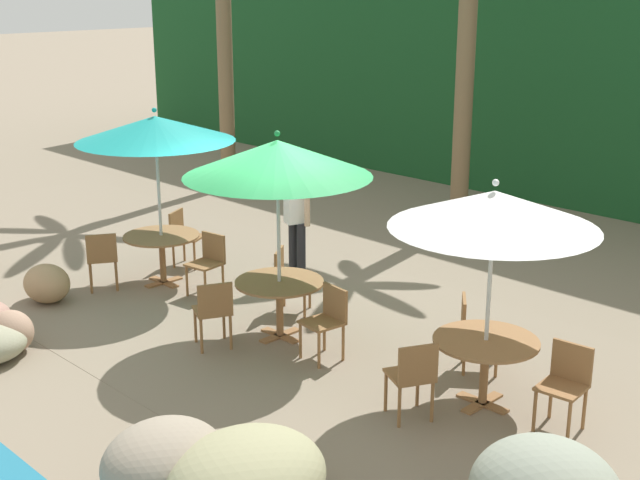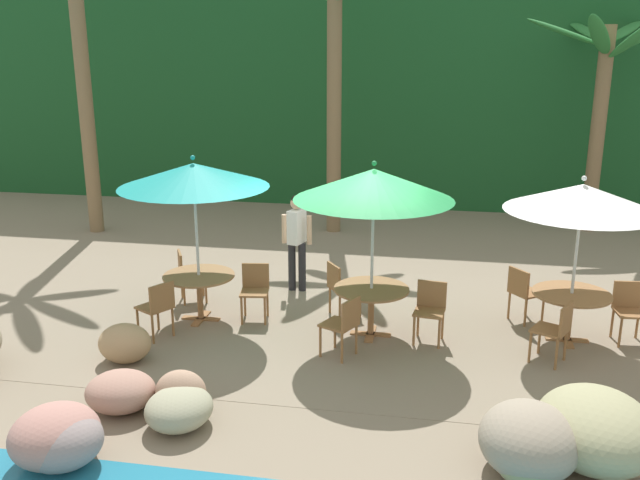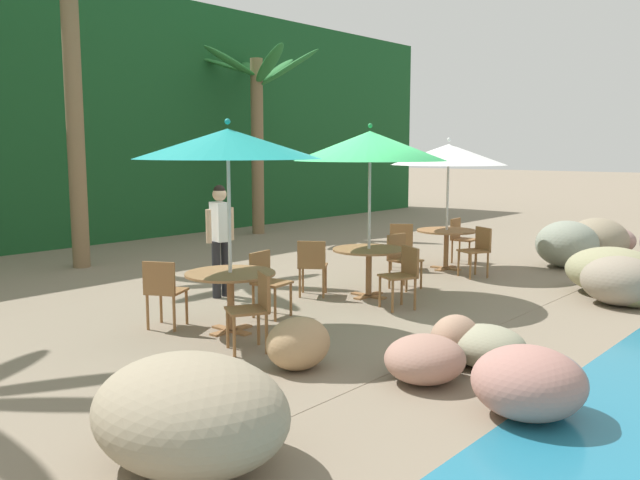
% 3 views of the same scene
% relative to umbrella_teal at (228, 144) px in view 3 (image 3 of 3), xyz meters
% --- Properties ---
extents(ground_plane, '(120.00, 120.00, 0.00)m').
position_rel_umbrella_teal_xyz_m(ground_plane, '(2.22, 0.23, -2.29)').
color(ground_plane, gray).
extents(terrace_deck, '(18.00, 5.20, 0.01)m').
position_rel_umbrella_teal_xyz_m(terrace_deck, '(2.22, 0.23, -2.28)').
color(terrace_deck, gray).
rests_on(terrace_deck, ground).
extents(foliage_backdrop, '(28.00, 2.40, 6.00)m').
position_rel_umbrella_teal_xyz_m(foliage_backdrop, '(2.22, 9.23, 0.71)').
color(foliage_backdrop, '#194C23').
rests_on(foliage_backdrop, ground).
extents(rock_seawall, '(16.55, 3.48, 0.96)m').
position_rel_umbrella_teal_xyz_m(rock_seawall, '(3.68, -2.51, -1.91)').
color(rock_seawall, gray).
rests_on(rock_seawall, ground).
extents(umbrella_teal, '(2.24, 2.24, 2.58)m').
position_rel_umbrella_teal_xyz_m(umbrella_teal, '(0.00, 0.00, 0.00)').
color(umbrella_teal, silver).
rests_on(umbrella_teal, ground).
extents(dining_table_teal, '(1.10, 1.10, 0.74)m').
position_rel_umbrella_teal_xyz_m(dining_table_teal, '(0.00, 0.00, -1.67)').
color(dining_table_teal, olive).
rests_on(dining_table_teal, ground).
extents(chair_teal_seaward, '(0.48, 0.48, 0.87)m').
position_rel_umbrella_teal_xyz_m(chair_teal_seaward, '(0.83, 0.21, -1.77)').
color(chair_teal_seaward, olive).
rests_on(chair_teal_seaward, ground).
extents(chair_teal_inland, '(0.57, 0.57, 0.87)m').
position_rel_umbrella_teal_xyz_m(chair_teal_inland, '(-0.47, 0.72, -1.77)').
color(chair_teal_inland, olive).
rests_on(chair_teal_inland, ground).
extents(chair_teal_left, '(0.58, 0.58, 0.87)m').
position_rel_umbrella_teal_xyz_m(chair_teal_left, '(-0.35, -0.78, -1.77)').
color(chair_teal_left, olive).
rests_on(chair_teal_left, ground).
extents(umbrella_green, '(2.26, 2.26, 2.60)m').
position_rel_umbrella_teal_xyz_m(umbrella_green, '(2.67, -0.12, -0.02)').
color(umbrella_green, silver).
rests_on(umbrella_green, ground).
extents(dining_table_green, '(1.10, 1.10, 0.74)m').
position_rel_umbrella_teal_xyz_m(dining_table_green, '(2.67, -0.12, -1.67)').
color(dining_table_green, olive).
rests_on(dining_table_green, ground).
extents(chair_green_seaward, '(0.47, 0.48, 0.87)m').
position_rel_umbrella_teal_xyz_m(chair_green_seaward, '(3.53, -0.13, -1.77)').
color(chair_green_seaward, olive).
rests_on(chair_green_seaward, ground).
extents(chair_green_inland, '(0.59, 0.59, 0.87)m').
position_rel_umbrella_teal_xyz_m(chair_green_inland, '(2.11, 0.53, -1.77)').
color(chair_green_inland, olive).
rests_on(chair_green_inland, ground).
extents(chair_green_left, '(0.57, 0.56, 0.87)m').
position_rel_umbrella_teal_xyz_m(chair_green_left, '(2.39, -0.92, -1.77)').
color(chair_green_left, olive).
rests_on(chair_green_left, ground).
extents(umbrella_white, '(2.10, 2.10, 2.43)m').
position_rel_umbrella_teal_xyz_m(umbrella_white, '(5.50, 0.19, -0.16)').
color(umbrella_white, silver).
rests_on(umbrella_white, ground).
extents(dining_table_white, '(1.10, 1.10, 0.74)m').
position_rel_umbrella_teal_xyz_m(dining_table_white, '(5.50, 0.19, -1.67)').
color(dining_table_white, olive).
rests_on(dining_table_white, ground).
extents(chair_white_seaward, '(0.46, 0.47, 0.87)m').
position_rel_umbrella_teal_xyz_m(chair_white_seaward, '(6.34, 0.36, -1.77)').
color(chair_white_seaward, olive).
rests_on(chair_white_seaward, ground).
extents(chair_white_inland, '(0.60, 0.59, 0.87)m').
position_rel_umbrella_teal_xyz_m(chair_white_inland, '(4.91, 0.80, -1.77)').
color(chair_white_inland, olive).
rests_on(chair_white_inland, ground).
extents(chair_white_left, '(0.57, 0.57, 0.87)m').
position_rel_umbrella_teal_xyz_m(chair_white_left, '(5.20, -0.61, -1.77)').
color(chair_white_left, olive).
rests_on(chair_white_left, ground).
extents(palm_tree_second, '(3.22, 2.91, 5.87)m').
position_rel_umbrella_teal_xyz_m(palm_tree_second, '(1.21, 5.58, 1.66)').
color(palm_tree_second, brown).
rests_on(palm_tree_second, ground).
extents(palm_tree_third, '(3.44, 3.34, 4.76)m').
position_rel_umbrella_teal_xyz_m(palm_tree_third, '(6.97, 6.69, 1.01)').
color(palm_tree_third, brown).
rests_on(palm_tree_third, ground).
extents(waiter_in_white, '(0.52, 0.38, 1.70)m').
position_rel_umbrella_teal_xyz_m(waiter_in_white, '(1.20, 1.57, -1.30)').
color(waiter_in_white, '#232328').
rests_on(waiter_in_white, ground).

